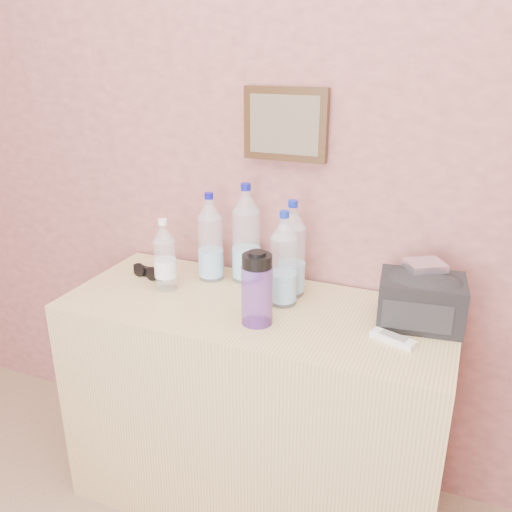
# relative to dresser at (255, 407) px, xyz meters

# --- Properties ---
(picture_frame) EXTENTS (0.30, 0.03, 0.25)m
(picture_frame) POSITION_rel_dresser_xyz_m (0.00, 0.27, 0.99)
(picture_frame) COLOR #382311
(picture_frame) RESTS_ON room_shell
(dresser) EXTENTS (1.32, 0.55, 0.83)m
(dresser) POSITION_rel_dresser_xyz_m (0.00, 0.00, 0.00)
(dresser) COLOR tan
(dresser) RESTS_ON ground
(pet_large_a) EXTENTS (0.09, 0.09, 0.33)m
(pet_large_a) POSITION_rel_dresser_xyz_m (-0.24, 0.15, 0.56)
(pet_large_a) COLOR silver
(pet_large_a) RESTS_ON dresser
(pet_large_b) EXTENTS (0.10, 0.10, 0.37)m
(pet_large_b) POSITION_rel_dresser_xyz_m (-0.12, 0.19, 0.58)
(pet_large_b) COLOR silver
(pet_large_b) RESTS_ON dresser
(pet_large_c) EXTENTS (0.09, 0.09, 0.34)m
(pet_large_c) POSITION_rel_dresser_xyz_m (0.08, 0.14, 0.57)
(pet_large_c) COLOR silver
(pet_large_c) RESTS_ON dresser
(pet_large_d) EXTENTS (0.09, 0.09, 0.33)m
(pet_large_d) POSITION_rel_dresser_xyz_m (0.08, 0.06, 0.56)
(pet_large_d) COLOR #CFE9FF
(pet_large_d) RESTS_ON dresser
(pet_small) EXTENTS (0.08, 0.08, 0.26)m
(pet_small) POSITION_rel_dresser_xyz_m (-0.35, 0.01, 0.53)
(pet_small) COLOR silver
(pet_small) RESTS_ON dresser
(nalgene_bottle) EXTENTS (0.10, 0.10, 0.24)m
(nalgene_bottle) POSITION_rel_dresser_xyz_m (0.05, -0.11, 0.53)
(nalgene_bottle) COLOR #6734A3
(nalgene_bottle) RESTS_ON dresser
(sunglasses) EXTENTS (0.15, 0.08, 0.04)m
(sunglasses) POSITION_rel_dresser_xyz_m (-0.47, 0.07, 0.43)
(sunglasses) COLOR black
(sunglasses) RESTS_ON dresser
(ac_remote) EXTENTS (0.14, 0.09, 0.02)m
(ac_remote) POSITION_rel_dresser_xyz_m (0.47, -0.06, 0.42)
(ac_remote) COLOR beige
(ac_remote) RESTS_ON dresser
(toiletry_bag) EXTENTS (0.28, 0.22, 0.18)m
(toiletry_bag) POSITION_rel_dresser_xyz_m (0.53, 0.09, 0.50)
(toiletry_bag) COLOR black
(toiletry_bag) RESTS_ON dresser
(foil_packet) EXTENTS (0.15, 0.14, 0.02)m
(foil_packet) POSITION_rel_dresser_xyz_m (0.52, 0.12, 0.60)
(foil_packet) COLOR white
(foil_packet) RESTS_ON toiletry_bag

